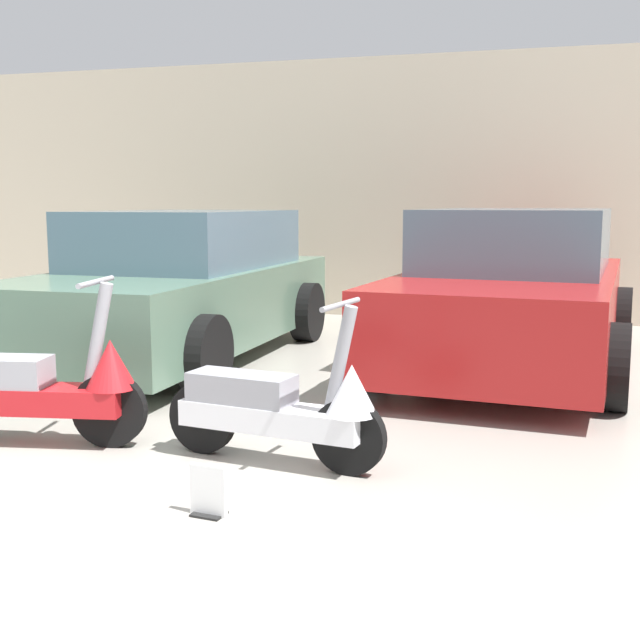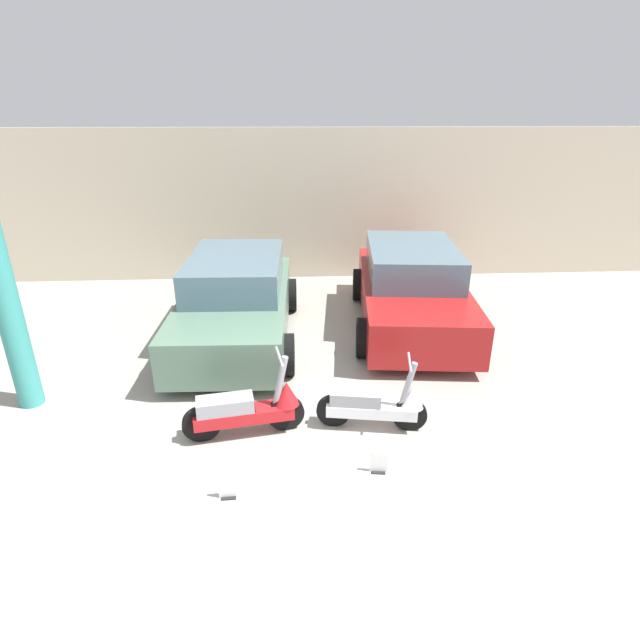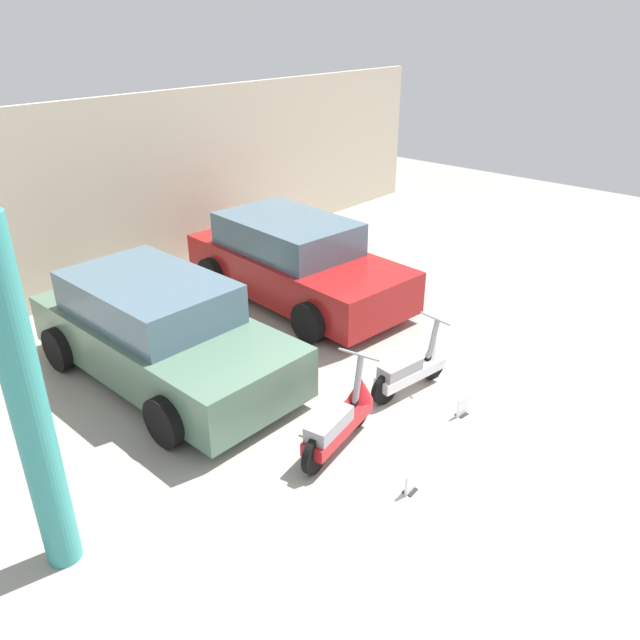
# 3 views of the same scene
# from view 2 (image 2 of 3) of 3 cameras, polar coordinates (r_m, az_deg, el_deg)

# --- Properties ---
(ground_plane) EXTENTS (28.00, 28.00, 0.00)m
(ground_plane) POSITION_cam_2_polar(r_m,az_deg,el_deg) (5.85, -3.83, -18.46)
(ground_plane) COLOR #9E998E
(wall_back) EXTENTS (19.60, 0.12, 3.47)m
(wall_back) POSITION_cam_2_polar(r_m,az_deg,el_deg) (12.03, -3.85, 12.87)
(wall_back) COLOR beige
(wall_back) RESTS_ON ground_plane
(scooter_front_left) EXTENTS (1.54, 0.61, 1.08)m
(scooter_front_left) POSITION_cam_2_polar(r_m,az_deg,el_deg) (6.45, -8.09, -9.95)
(scooter_front_left) COLOR black
(scooter_front_left) RESTS_ON ground_plane
(scooter_front_right) EXTENTS (1.43, 0.55, 1.00)m
(scooter_front_right) POSITION_cam_2_polar(r_m,az_deg,el_deg) (6.55, 6.49, -9.55)
(scooter_front_right) COLOR black
(scooter_front_right) RESTS_ON ground_plane
(car_rear_left) EXTENTS (2.18, 4.37, 1.47)m
(car_rear_left) POSITION_cam_2_polar(r_m,az_deg,el_deg) (9.02, -9.54, 2.22)
(car_rear_left) COLOR #51705B
(car_rear_left) RESTS_ON ground_plane
(car_rear_center) EXTENTS (2.45, 4.55, 1.49)m
(car_rear_center) POSITION_cam_2_polar(r_m,az_deg,el_deg) (9.62, 10.38, 3.58)
(car_rear_center) COLOR maroon
(car_rear_center) RESTS_ON ground_plane
(placard_near_left_scooter) EXTENTS (0.20, 0.13, 0.26)m
(placard_near_left_scooter) POSITION_cam_2_polar(r_m,az_deg,el_deg) (5.73, -10.46, -18.37)
(placard_near_left_scooter) COLOR black
(placard_near_left_scooter) RESTS_ON ground_plane
(placard_near_right_scooter) EXTENTS (0.20, 0.14, 0.26)m
(placard_near_right_scooter) POSITION_cam_2_polar(r_m,az_deg,el_deg) (6.00, 6.72, -15.94)
(placard_near_right_scooter) COLOR black
(placard_near_right_scooter) RESTS_ON ground_plane
(support_column_side) EXTENTS (0.33, 0.33, 3.47)m
(support_column_side) POSITION_cam_2_polar(r_m,az_deg,el_deg) (7.62, -32.54, 3.11)
(support_column_side) COLOR teal
(support_column_side) RESTS_ON ground_plane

